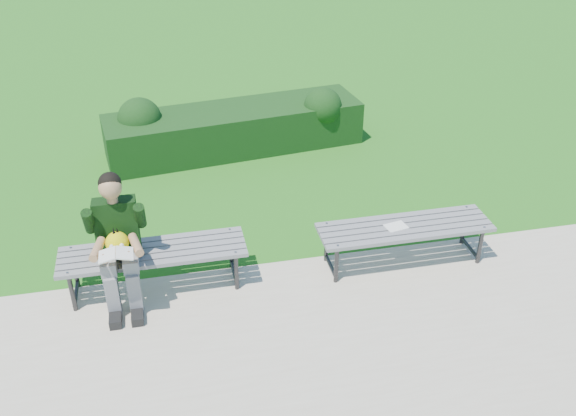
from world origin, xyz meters
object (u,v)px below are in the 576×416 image
bench_right (405,230)px  paper_sheet (396,226)px  bench_left (153,255)px  hedge (233,127)px  seated_boy (117,238)px

bench_right → paper_sheet: bearing=180.0°
bench_left → paper_sheet: size_ratio=7.30×
bench_right → paper_sheet: 0.12m
hedge → paper_sheet: hedge is taller
bench_right → seated_boy: size_ratio=1.37×
paper_sheet → bench_right: bearing=-0.0°
bench_left → seated_boy: (-0.30, -0.09, 0.30)m
bench_left → paper_sheet: bench_left is taller
hedge → bench_left: hedge is taller
bench_right → paper_sheet: bench_right is taller
hedge → bench_right: 3.44m
bench_left → bench_right: bearing=-2.2°
hedge → bench_right: hedge is taller
bench_left → seated_boy: size_ratio=1.37×
hedge → bench_left: size_ratio=2.04×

